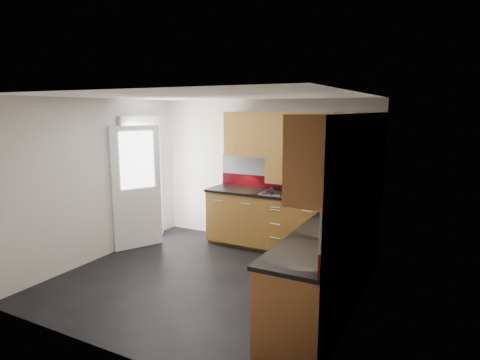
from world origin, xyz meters
The scene contains 14 objects.
room centered at (0.00, 0.00, 1.50)m, with size 4.00×3.80×2.64m.
base_cabinets centered at (1.07, 0.72, 0.44)m, with size 2.70×3.20×0.95m.
countertop centered at (1.05, 0.70, 0.92)m, with size 2.72×3.22×0.04m.
backsplash centered at (1.28, 0.93, 1.21)m, with size 2.70×3.20×0.54m.
upper_cabinets centered at (1.23, 0.78, 1.84)m, with size 2.50×3.20×0.72m.
extractor_hood centered at (0.45, 1.64, 1.28)m, with size 0.60×0.33×0.40m, color brown.
glass_cabinet centered at (1.71, 1.07, 1.87)m, with size 0.32×0.80×0.66m.
back_door centered at (-1.78, 0.75, 1.03)m, with size 0.42×1.19×2.04m.
gas_hob centered at (0.45, 1.47, 0.96)m, with size 0.60×0.53×0.05m.
utensil_pot centered at (0.48, 1.67, 1.03)m, with size 0.11×0.11×0.41m.
toaster centered at (0.69, 1.58, 1.03)m, with size 0.26×0.17×0.18m.
food_processor centered at (1.59, 1.08, 1.06)m, with size 0.16×0.16×0.27m.
paper_towel centered at (1.68, 0.02, 1.05)m, with size 0.11×0.11×0.22m, color white.
orange_cloth centered at (1.62, 1.01, 0.95)m, with size 0.15×0.13×0.02m, color #DC5818.
Camera 1 is at (2.70, -4.27, 2.24)m, focal length 30.00 mm.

